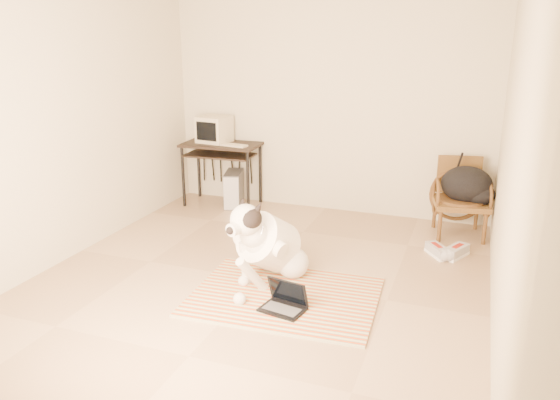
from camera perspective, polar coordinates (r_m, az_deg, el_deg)
The scene contains 16 objects.
floor at distance 5.08m, azimuth -2.16°, elevation -8.31°, with size 4.50×4.50×0.00m, color tan.
wall_back at distance 6.77m, azimuth 5.06°, elevation 10.09°, with size 4.50×4.50×0.00m, color beige.
wall_front at distance 2.78m, azimuth -20.33°, elevation -1.60°, with size 4.50×4.50×0.00m, color beige.
wall_left at distance 5.72m, azimuth -21.37°, elevation 7.63°, with size 4.50×4.50×0.00m, color beige.
wall_right at distance 4.32m, azimuth 23.07°, elevation 4.61°, with size 4.50×4.50×0.00m, color beige.
rug at distance 4.77m, azimuth 0.47°, elevation -10.02°, with size 1.63×1.28×0.02m.
dog at distance 4.93m, azimuth -1.21°, elevation -4.74°, with size 0.64×1.20×0.87m.
laptop at distance 4.52m, azimuth 0.49°, elevation -10.61°, with size 0.39×0.31×0.25m.
computer_desk at distance 7.05m, azimuth -6.19°, elevation 4.97°, with size 1.00×0.59×0.81m.
crt_monitor at distance 7.10m, azimuth -6.90°, elevation 7.35°, with size 0.41×0.40×0.33m.
desk_keyboard at distance 6.85m, azimuth -4.83°, elevation 5.72°, with size 0.34×0.12×0.02m, color beige.
pc_tower at distance 7.12m, azimuth -4.85°, elevation 1.18°, with size 0.33×0.51×0.45m.
rattan_chair at distance 6.35m, azimuth 18.30°, elevation 0.27°, with size 0.66×0.65×0.85m.
backpack at distance 6.27m, azimuth 19.12°, elevation 1.38°, with size 0.58×0.45×0.40m.
sneaker_left at distance 5.79m, azimuth 16.13°, elevation -5.16°, with size 0.28×0.33×0.11m.
sneaker_right at distance 5.82m, azimuth 17.93°, elevation -5.20°, with size 0.26×0.36×0.12m.
Camera 1 is at (1.76, -4.23, 2.20)m, focal length 35.00 mm.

